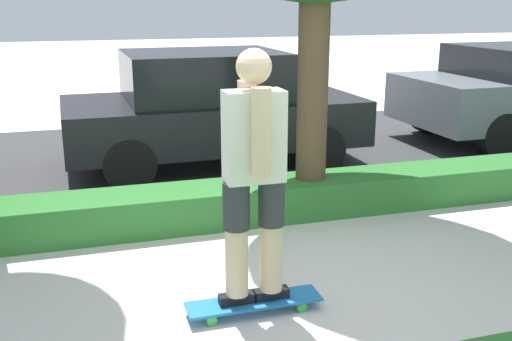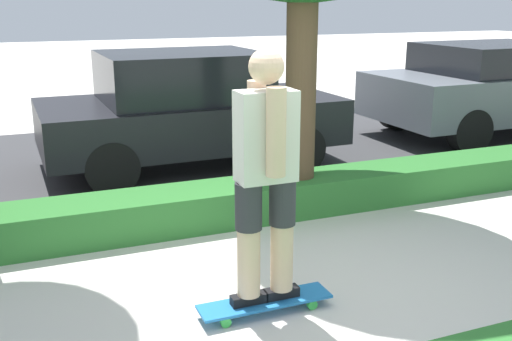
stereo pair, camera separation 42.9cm
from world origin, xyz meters
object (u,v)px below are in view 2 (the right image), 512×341
Objects in this scene: parked_car_middle at (188,109)px; skater_person at (266,173)px; skateboard at (265,302)px; parked_car_rear at (497,87)px.

skater_person is at bearing -99.53° from parked_car_middle.
parked_car_middle is at bearing 81.74° from skateboard.
parked_car_rear is (5.80, 4.03, 0.71)m from skateboard.
parked_car_rear is (5.80, 4.03, -0.26)m from skater_person.
parked_car_middle reaches higher than parked_car_rear.
parked_car_rear is at bearing 34.82° from skateboard.
skater_person is 0.42× the size of parked_car_rear.
parked_car_middle is (0.58, 4.02, 0.70)m from skateboard.
skater_person reaches higher than parked_car_rear.
skateboard is at bearing -146.23° from parked_car_rear.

